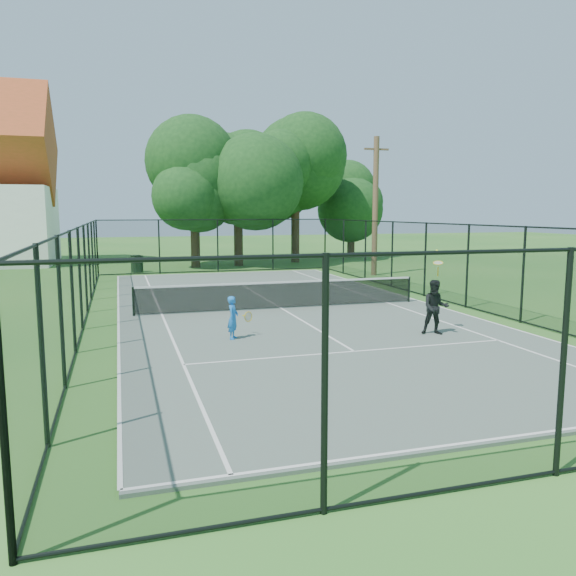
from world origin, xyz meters
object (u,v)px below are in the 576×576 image
object	(u,v)px
trash_bin_left	(136,264)
player_blue	(233,318)
tennis_net	(281,294)
utility_pole	(375,206)
player_black	(435,307)
trash_bin_right	(138,264)

from	to	relation	value
trash_bin_left	player_blue	bearing A→B (deg)	-83.86
tennis_net	player_blue	size ratio (longest dim) A/B	8.76
tennis_net	trash_bin_left	xyz separation A→B (m)	(-4.51, 14.11, -0.08)
tennis_net	utility_pole	bearing A→B (deg)	48.92
tennis_net	player_blue	xyz separation A→B (m)	(-2.54, -4.18, 0.06)
tennis_net	player_black	xyz separation A→B (m)	(2.91, -5.26, 0.24)
player_blue	player_black	world-z (taller)	player_black
tennis_net	trash_bin_right	size ratio (longest dim) A/B	10.60
trash_bin_left	utility_pole	size ratio (longest dim) A/B	0.13
trash_bin_left	trash_bin_right	bearing A→B (deg)	4.74
player_blue	player_black	size ratio (longest dim) A/B	0.50
trash_bin_left	utility_pole	world-z (taller)	utility_pole
trash_bin_left	trash_bin_right	size ratio (longest dim) A/B	1.04
tennis_net	trash_bin_right	xyz separation A→B (m)	(-4.37, 14.12, -0.10)
trash_bin_right	player_black	world-z (taller)	player_black
trash_bin_left	player_blue	world-z (taller)	player_blue
trash_bin_right	utility_pole	size ratio (longest dim) A/B	0.13
trash_bin_left	trash_bin_right	distance (m)	0.14
utility_pole	player_blue	world-z (taller)	utility_pole
trash_bin_left	tennis_net	bearing A→B (deg)	-72.28
trash_bin_left	player_black	bearing A→B (deg)	-69.05
player_blue	player_black	xyz separation A→B (m)	(5.45, -1.07, 0.19)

